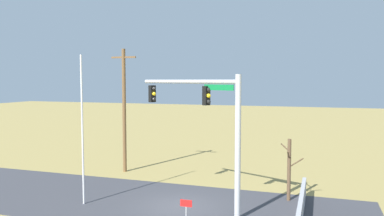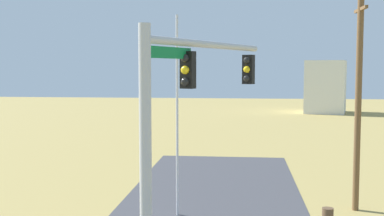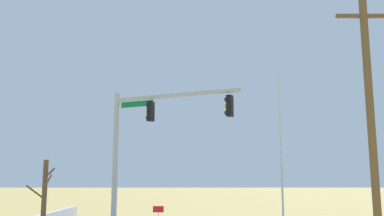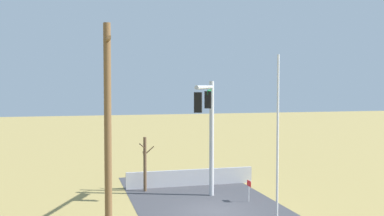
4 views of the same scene
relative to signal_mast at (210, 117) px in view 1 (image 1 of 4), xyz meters
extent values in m
plane|color=#9E894C|center=(-1.76, 0.23, -4.78)|extent=(160.00, 160.00, 0.00)
cube|color=#3D3D42|center=(-5.76, 0.23, -4.77)|extent=(28.00, 8.00, 0.01)
cube|color=#A8A8AD|center=(4.41, -0.12, -4.24)|extent=(0.20, 8.54, 1.08)
cylinder|color=#B2B5BA|center=(1.54, -0.67, -1.33)|extent=(0.28, 0.28, 6.89)
cylinder|color=#B2B5BA|center=(-1.43, 0.62, 1.76)|extent=(6.00, 2.75, 0.20)
cube|color=#0F7238|center=(0.47, -0.20, 1.48)|extent=(1.66, 0.74, 0.28)
cube|color=black|center=(-0.24, 0.10, 1.06)|extent=(0.36, 0.43, 0.96)
sphere|color=black|center=(-0.10, 0.04, 1.36)|extent=(0.22, 0.22, 0.22)
sphere|color=yellow|center=(-0.10, 0.04, 1.06)|extent=(0.22, 0.22, 0.22)
sphere|color=black|center=(-0.10, 0.04, 0.76)|extent=(0.22, 0.22, 0.22)
cube|color=black|center=(-3.91, 1.70, 1.06)|extent=(0.36, 0.43, 0.96)
sphere|color=black|center=(-3.78, 1.64, 1.36)|extent=(0.22, 0.22, 0.22)
sphere|color=yellow|center=(-3.78, 1.64, 1.06)|extent=(0.22, 0.22, 0.22)
sphere|color=black|center=(-3.78, 1.64, 0.76)|extent=(0.22, 0.22, 0.22)
cylinder|color=silver|center=(-6.71, -1.06, -0.80)|extent=(0.10, 0.10, 7.95)
cylinder|color=brown|center=(-8.17, 6.20, -0.36)|extent=(0.26, 0.26, 8.83)
cube|color=brown|center=(-8.17, 6.20, 3.45)|extent=(1.90, 0.12, 0.12)
cylinder|color=brown|center=(3.63, 3.04, -3.07)|extent=(0.20, 0.20, 3.41)
cylinder|color=brown|center=(4.00, 3.04, -2.64)|extent=(0.78, 0.07, 0.57)
cylinder|color=brown|center=(3.39, 3.24, -1.88)|extent=(0.54, 0.47, 0.39)
cylinder|color=brown|center=(3.60, 2.76, -2.21)|extent=(0.12, 0.61, 0.55)
cylinder|color=silver|center=(-0.48, -2.27, -4.33)|extent=(0.04, 0.04, 0.90)
cube|color=red|center=(-0.48, -2.27, -3.72)|extent=(0.56, 0.02, 0.32)
camera|label=1|loc=(5.17, -18.30, 1.83)|focal=35.99mm
camera|label=2|loc=(12.34, 1.53, 1.12)|focal=45.85mm
camera|label=3|loc=(-2.24, 19.78, -2.00)|focal=38.71mm
camera|label=4|loc=(-24.53, 7.43, 1.86)|focal=42.79mm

